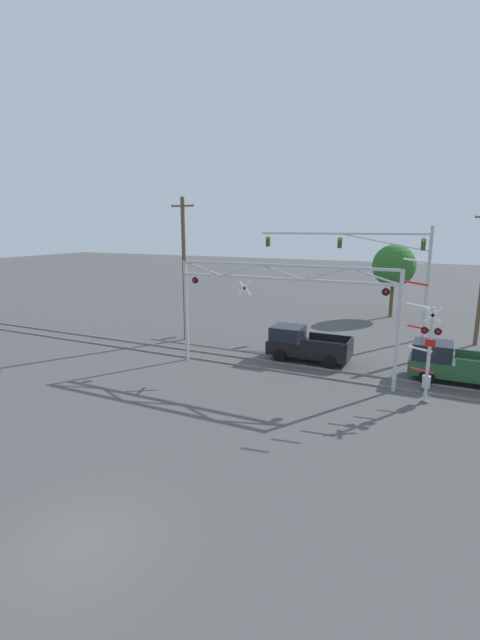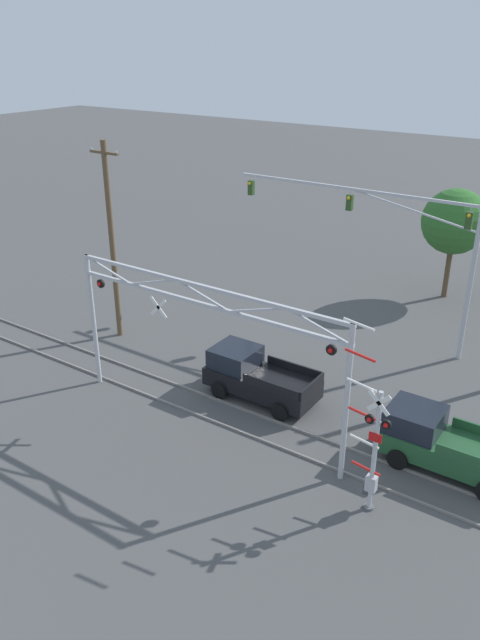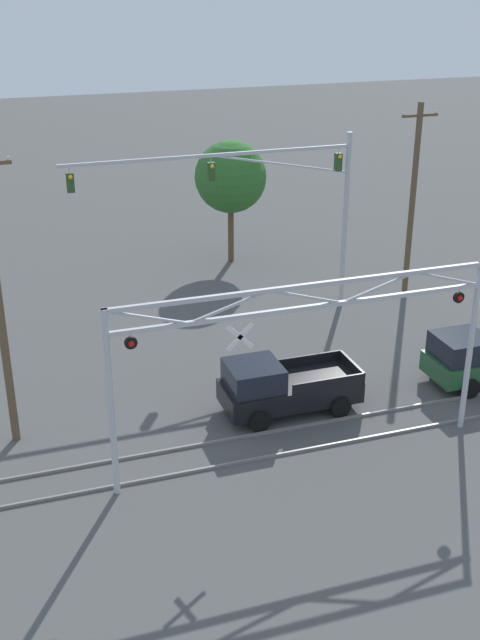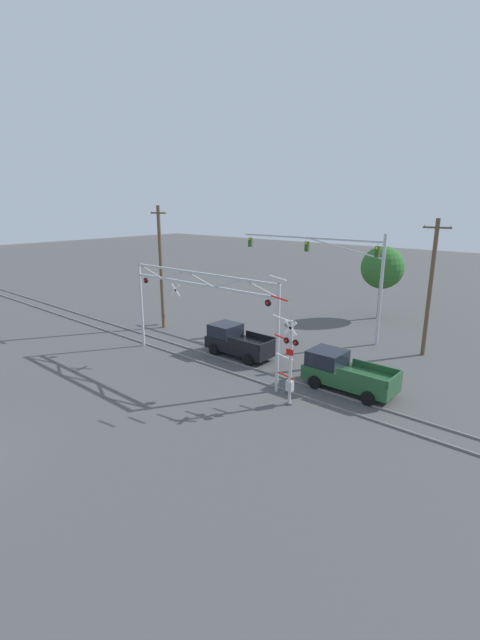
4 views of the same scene
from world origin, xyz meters
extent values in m
cube|color=gray|center=(0.00, 15.09, 0.05)|extent=(80.00, 0.08, 0.10)
cube|color=gray|center=(0.00, 16.53, 0.05)|extent=(80.00, 0.08, 0.10)
cylinder|color=#B7BABF|center=(-6.13, 14.81, 3.09)|extent=(0.20, 0.20, 6.18)
cylinder|color=#B7BABF|center=(6.13, 14.81, 3.09)|extent=(0.20, 0.20, 6.18)
cube|color=#B7BABF|center=(0.00, 14.81, 5.39)|extent=(12.47, 0.14, 0.14)
cube|color=#B7BABF|center=(0.00, 14.81, 6.11)|extent=(12.47, 0.14, 0.14)
cube|color=#B7BABF|center=(-4.91, 14.81, 5.75)|extent=(2.48, 0.08, 0.80)
cube|color=#B7BABF|center=(-2.45, 14.81, 5.75)|extent=(2.48, 0.08, 0.80)
cube|color=#B7BABF|center=(0.00, 14.81, 5.75)|extent=(2.48, 0.08, 0.80)
cube|color=#B7BABF|center=(2.45, 14.81, 5.75)|extent=(2.48, 0.08, 0.80)
cube|color=#B7BABF|center=(4.91, 14.81, 5.75)|extent=(2.48, 0.08, 0.80)
cylinder|color=black|center=(-5.43, 14.81, 5.03)|extent=(0.38, 0.10, 0.38)
sphere|color=red|center=(-5.43, 14.74, 5.03)|extent=(0.18, 0.18, 0.18)
cylinder|color=#B7BABF|center=(-5.43, 14.81, 5.27)|extent=(0.04, 0.04, 0.10)
cylinder|color=black|center=(5.43, 14.81, 5.03)|extent=(0.38, 0.10, 0.38)
sphere|color=red|center=(5.43, 14.74, 5.03)|extent=(0.18, 0.18, 0.18)
cylinder|color=#B7BABF|center=(5.43, 14.81, 5.27)|extent=(0.04, 0.04, 0.10)
cube|color=white|center=(-2.15, 14.71, 4.77)|extent=(0.88, 0.03, 0.88)
cube|color=white|center=(-2.15, 14.71, 4.77)|extent=(0.88, 0.03, 0.88)
cylinder|color=black|center=(-2.15, 14.69, 4.77)|extent=(0.04, 0.04, 0.02)
cylinder|color=#B7BABF|center=(6.93, 26.47, 4.12)|extent=(0.24, 0.24, 8.24)
cube|color=#B7BABF|center=(0.49, 26.47, 7.64)|extent=(12.88, 0.14, 0.14)
cube|color=#B7BABF|center=(3.71, 26.47, 7.04)|extent=(6.45, 0.08, 1.28)
cylinder|color=#B7BABF|center=(-5.44, 26.47, 7.49)|extent=(0.04, 0.04, 0.30)
cube|color=#28471E|center=(-5.44, 26.47, 6.94)|extent=(0.30, 0.26, 0.79)
sphere|color=yellow|center=(-5.44, 26.30, 7.21)|extent=(0.18, 0.18, 0.18)
cylinder|color=#B7BABF|center=(0.49, 26.47, 7.49)|extent=(0.04, 0.04, 0.30)
cube|color=#28471E|center=(0.49, 26.47, 6.94)|extent=(0.30, 0.26, 0.79)
sphere|color=yellow|center=(0.49, 26.30, 7.21)|extent=(0.18, 0.18, 0.18)
cylinder|color=#B7BABF|center=(6.43, 26.47, 7.49)|extent=(0.04, 0.04, 0.30)
cube|color=#28471E|center=(6.43, 26.47, 6.94)|extent=(0.30, 0.26, 0.79)
sphere|color=yellow|center=(6.43, 26.30, 7.21)|extent=(0.18, 0.18, 0.18)
cube|color=black|center=(0.82, 17.84, 0.79)|extent=(5.01, 2.06, 0.80)
cube|color=black|center=(-0.59, 17.84, 1.63)|extent=(1.89, 1.90, 0.88)
cube|color=black|center=(1.87, 16.85, 1.39)|extent=(2.72, 0.08, 0.40)
cube|color=black|center=(1.87, 18.83, 1.39)|extent=(2.72, 0.08, 0.40)
cube|color=black|center=(3.28, 17.84, 1.39)|extent=(0.10, 1.98, 0.40)
cylinder|color=black|center=(-0.73, 16.80, 0.39)|extent=(0.78, 0.24, 0.78)
cylinder|color=black|center=(-0.73, 18.88, 0.39)|extent=(0.78, 0.24, 0.78)
cylinder|color=black|center=(2.38, 16.80, 0.39)|extent=(0.78, 0.24, 0.78)
cylinder|color=black|center=(2.38, 18.88, 0.39)|extent=(0.78, 0.24, 0.78)
cube|color=black|center=(7.75, 17.56, 1.63)|extent=(1.96, 1.90, 0.88)
cylinder|color=black|center=(7.61, 16.51, 0.39)|extent=(0.78, 0.24, 0.78)
cylinder|color=black|center=(7.61, 18.60, 0.39)|extent=(0.78, 0.24, 0.78)
cylinder|color=silver|center=(-8.05, 18.96, 9.67)|extent=(0.08, 0.08, 0.12)
cylinder|color=brown|center=(10.37, 26.42, 4.69)|extent=(0.28, 0.28, 9.38)
cube|color=brown|center=(10.37, 26.42, 8.78)|extent=(1.80, 0.12, 0.12)
cylinder|color=silver|center=(9.55, 26.42, 8.88)|extent=(0.08, 0.08, 0.12)
cylinder|color=silver|center=(11.19, 26.42, 8.88)|extent=(0.08, 0.08, 0.12)
cylinder|color=brown|center=(3.81, 34.04, 1.69)|extent=(0.32, 0.32, 3.38)
sphere|color=#2D6628|center=(3.81, 34.04, 4.72)|extent=(3.84, 3.84, 3.84)
camera|label=1|loc=(7.87, -6.96, 8.14)|focal=24.00mm
camera|label=2|loc=(13.32, -2.28, 14.67)|focal=35.00mm
camera|label=3|loc=(-9.07, -5.91, 14.93)|focal=45.00mm
camera|label=4|loc=(19.19, -3.50, 10.29)|focal=24.00mm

